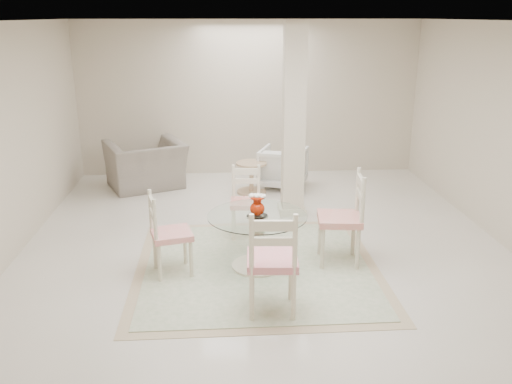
{
  "coord_description": "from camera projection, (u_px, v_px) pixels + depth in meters",
  "views": [
    {
      "loc": [
        -0.54,
        -6.1,
        2.76
      ],
      "look_at": [
        -0.13,
        -0.28,
        0.85
      ],
      "focal_mm": 38.0,
      "sensor_mm": 36.0,
      "label": 1
    }
  ],
  "objects": [
    {
      "name": "red_vase",
      "position": [
        257.0,
        205.0,
        5.98
      ],
      "size": [
        0.19,
        0.17,
        0.25
      ],
      "color": "#A61E05",
      "rests_on": "dining_table"
    },
    {
      "name": "ground",
      "position": [
        265.0,
        250.0,
        6.67
      ],
      "size": [
        7.0,
        7.0,
        0.0
      ],
      "primitive_type": "plane",
      "color": "white",
      "rests_on": "ground"
    },
    {
      "name": "dining_chair_west",
      "position": [
        165.0,
        228.0,
        5.89
      ],
      "size": [
        0.51,
        0.51,
        1.05
      ],
      "rotation": [
        0.0,
        0.0,
        1.82
      ],
      "color": "beige",
      "rests_on": "ground"
    },
    {
      "name": "armchair_white",
      "position": [
        283.0,
        167.0,
        9.05
      ],
      "size": [
        0.94,
        0.95,
        0.68
      ],
      "primitive_type": "imported",
      "rotation": [
        0.0,
        0.0,
        2.78
      ],
      "color": "white",
      "rests_on": "ground"
    },
    {
      "name": "side_table",
      "position": [
        252.0,
        179.0,
        8.76
      ],
      "size": [
        0.49,
        0.49,
        0.51
      ],
      "color": "tan",
      "rests_on": "ground"
    },
    {
      "name": "dining_chair_north",
      "position": [
        246.0,
        196.0,
        7.0
      ],
      "size": [
        0.43,
        0.43,
        1.01
      ],
      "rotation": [
        0.0,
        0.0,
        -0.06
      ],
      "color": "#F1E5C6",
      "rests_on": "ground"
    },
    {
      "name": "column",
      "position": [
        294.0,
        122.0,
        7.52
      ],
      "size": [
        0.3,
        0.3,
        2.7
      ],
      "primitive_type": "cube",
      "color": "beige",
      "rests_on": "ground"
    },
    {
      "name": "room_shell",
      "position": [
        266.0,
        99.0,
        6.1
      ],
      "size": [
        6.02,
        7.02,
        2.71
      ],
      "color": "beige",
      "rests_on": "ground"
    },
    {
      "name": "dining_chair_east",
      "position": [
        347.0,
        212.0,
        6.15
      ],
      "size": [
        0.53,
        0.53,
        1.21
      ],
      "rotation": [
        0.0,
        0.0,
        -1.68
      ],
      "color": "beige",
      "rests_on": "ground"
    },
    {
      "name": "recliner_taupe",
      "position": [
        146.0,
        165.0,
        9.0
      ],
      "size": [
        1.51,
        1.43,
        0.78
      ],
      "primitive_type": "imported",
      "rotation": [
        0.0,
        0.0,
        3.54
      ],
      "color": "gray",
      "rests_on": "ground"
    },
    {
      "name": "dining_table",
      "position": [
        257.0,
        241.0,
        6.11
      ],
      "size": [
        1.11,
        1.11,
        0.64
      ],
      "rotation": [
        0.0,
        0.0,
        0.08
      ],
      "color": "beige",
      "rests_on": "ground"
    },
    {
      "name": "area_rug",
      "position": [
        257.0,
        267.0,
        6.21
      ],
      "size": [
        2.77,
        2.77,
        0.02
      ],
      "color": "tan",
      "rests_on": "ground"
    },
    {
      "name": "dining_chair_south",
      "position": [
        273.0,
        255.0,
        5.05
      ],
      "size": [
        0.51,
        0.51,
        1.2
      ],
      "rotation": [
        0.0,
        0.0,
        3.08
      ],
      "color": "#F6EACA",
      "rests_on": "ground"
    }
  ]
}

